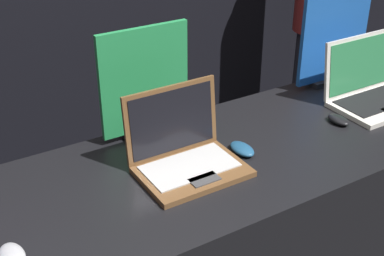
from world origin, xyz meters
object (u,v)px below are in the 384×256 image
mouse_middle (242,149)px  promo_stand_middle (145,85)px  mouse_front (12,256)px  mouse_back (339,120)px  laptop_back (371,89)px  laptop_middle (184,151)px  person_bystander (318,20)px  promo_stand_back (335,27)px

mouse_middle → promo_stand_middle: size_ratio=0.27×
mouse_middle → mouse_front: bearing=-171.1°
mouse_middle → mouse_back: size_ratio=1.13×
mouse_middle → laptop_back: laptop_back is taller
laptop_middle → laptop_back: size_ratio=0.92×
mouse_middle → laptop_middle: bearing=173.2°
person_bystander → promo_stand_back: bearing=-130.7°
mouse_middle → laptop_back: bearing=4.3°
mouse_middle → person_bystander: 1.73m
mouse_back → promo_stand_back: promo_stand_back is taller
promo_stand_back → mouse_middle: bearing=-157.3°
laptop_back → promo_stand_back: bearing=90.0°
mouse_front → mouse_middle: size_ratio=1.03×
mouse_front → laptop_middle: 0.65m
mouse_middle → mouse_back: 0.46m
laptop_middle → mouse_middle: (0.22, -0.03, -0.05)m
promo_stand_back → person_bystander: person_bystander is taller
mouse_back → promo_stand_back: 0.47m
laptop_middle → promo_stand_back: promo_stand_back is taller
mouse_front → promo_stand_middle: bearing=35.0°
promo_stand_back → person_bystander: bearing=49.3°
mouse_back → mouse_middle: bearing=177.9°
mouse_middle → laptop_back: size_ratio=0.30×
promo_stand_middle → laptop_middle: bearing=-90.0°
mouse_back → person_bystander: bearing=49.9°
promo_stand_back → promo_stand_middle: bearing=179.4°
promo_stand_middle → laptop_back: (0.93, -0.25, -0.14)m
mouse_front → mouse_middle: bearing=8.9°
mouse_front → mouse_middle: mouse_front is taller
mouse_middle → promo_stand_back: bearing=22.7°
laptop_back → promo_stand_middle: bearing=164.8°
mouse_middle → person_bystander: size_ratio=0.07×
promo_stand_middle → laptop_back: bearing=-15.2°
promo_stand_middle → person_bystander: 1.77m
laptop_middle → mouse_back: (0.68, -0.04, -0.05)m
mouse_front → mouse_back: mouse_front is taller
mouse_middle → person_bystander: (1.36, 1.06, -0.03)m
mouse_front → laptop_back: bearing=6.8°
laptop_middle → mouse_middle: laptop_middle is taller
mouse_middle → laptop_back: (0.71, 0.05, 0.05)m
promo_stand_middle → mouse_middle: bearing=-53.7°
mouse_middle → promo_stand_back: 0.80m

